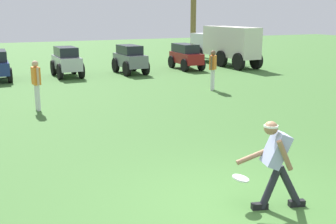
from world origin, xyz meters
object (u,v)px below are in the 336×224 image
teammate_midfield (213,66)px  parked_car_slot_d (130,59)px  frisbee_in_flight (241,178)px  teammate_near_sideline (36,81)px  box_truck (225,44)px  parked_car_slot_c (67,61)px  parked_car_slot_e (186,56)px  frisbee_thrower (276,160)px

teammate_midfield → parked_car_slot_d: teammate_midfield is taller
frisbee_in_flight → teammate_near_sideline: 8.45m
teammate_midfield → box_truck: size_ratio=0.26×
frisbee_in_flight → box_truck: box_truck is taller
teammate_midfield → parked_car_slot_c: 7.48m
teammate_midfield → parked_car_slot_d: (-1.37, 5.73, -0.20)m
teammate_midfield → parked_car_slot_c: teammate_midfield is taller
teammate_near_sideline → teammate_midfield: same height
parked_car_slot_c → teammate_near_sideline: bearing=-108.8°
teammate_near_sideline → parked_car_slot_d: size_ratio=0.65×
teammate_near_sideline → parked_car_slot_c: bearing=71.2°
parked_car_slot_e → box_truck: (2.87, 0.67, 0.51)m
teammate_midfield → parked_car_slot_d: 5.90m
frisbee_in_flight → parked_car_slot_e: bearing=65.9°
teammate_near_sideline → box_truck: size_ratio=0.26×
teammate_near_sideline → frisbee_in_flight: bearing=-76.6°
frisbee_thrower → teammate_midfield: 10.25m
parked_car_slot_d → box_truck: bearing=8.9°
frisbee_in_flight → parked_car_slot_d: (3.41, 14.69, 0.29)m
teammate_near_sideline → parked_car_slot_d: (5.38, 6.48, -0.20)m
teammate_near_sideline → parked_car_slot_c: (2.29, 6.74, -0.20)m
box_truck → parked_car_slot_e: bearing=-166.9°
parked_car_slot_e → teammate_midfield: bearing=-107.5°
frisbee_thrower → frisbee_in_flight: (-0.41, 0.32, -0.35)m
teammate_midfield → box_truck: (4.77, 6.70, 0.29)m
teammate_near_sideline → teammate_midfield: (6.75, 0.74, 0.00)m
teammate_near_sideline → parked_car_slot_e: teammate_near_sideline is taller
parked_car_slot_c → box_truck: box_truck is taller
parked_car_slot_e → parked_car_slot_c: bearing=-179.7°
parked_car_slot_e → frisbee_in_flight: bearing=-114.1°
frisbee_in_flight → parked_car_slot_c: parked_car_slot_c is taller
frisbee_in_flight → teammate_midfield: 10.16m
parked_car_slot_e → box_truck: 2.99m
parked_car_slot_e → box_truck: box_truck is taller
parked_car_slot_d → box_truck: 6.24m
teammate_midfield → frisbee_in_flight: bearing=-118.1°
teammate_midfield → box_truck: 8.23m
parked_car_slot_d → parked_car_slot_e: parked_car_slot_d is taller
parked_car_slot_c → parked_car_slot_e: parked_car_slot_c is taller
frisbee_thrower → teammate_near_sideline: bearing=105.5°
frisbee_thrower → box_truck: bearing=60.2°
frisbee_in_flight → parked_car_slot_e: size_ratio=0.15×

